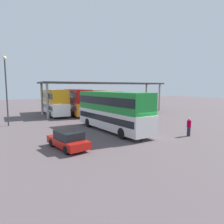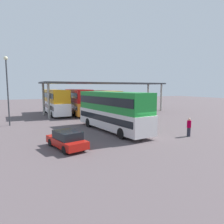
# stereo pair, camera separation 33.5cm
# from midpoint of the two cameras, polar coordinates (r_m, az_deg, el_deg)

# --- Properties ---
(ground_plane) EXTENTS (140.00, 140.00, 0.00)m
(ground_plane) POSITION_cam_midpoint_polar(r_m,az_deg,el_deg) (18.59, 7.93, -7.36)
(ground_plane) COLOR #564A4D
(double_decker_main) EXTENTS (3.89, 10.94, 4.09)m
(double_decker_main) POSITION_cam_midpoint_polar(r_m,az_deg,el_deg) (21.27, -0.47, 0.67)
(double_decker_main) COLOR silver
(double_decker_main) RESTS_ON ground_plane
(parked_hatchback) EXTENTS (2.55, 4.16, 1.35)m
(parked_hatchback) POSITION_cam_midpoint_polar(r_m,az_deg,el_deg) (15.73, -12.76, -7.57)
(parked_hatchback) COLOR #AF160F
(parked_hatchback) RESTS_ON ground_plane
(double_decker_near_canopy) EXTENTS (2.78, 11.27, 4.16)m
(double_decker_near_canopy) POSITION_cam_midpoint_polar(r_m,az_deg,el_deg) (35.44, -16.20, 2.94)
(double_decker_near_canopy) COLOR white
(double_decker_near_canopy) RESTS_ON ground_plane
(double_decker_mid_row) EXTENTS (3.12, 11.68, 4.21)m
(double_decker_mid_row) POSITION_cam_midpoint_polar(r_m,az_deg,el_deg) (35.23, -10.20, 3.13)
(double_decker_mid_row) COLOR orange
(double_decker_mid_row) RESTS_ON ground_plane
(double_decker_far_right) EXTENTS (3.02, 11.19, 4.00)m
(double_decker_far_right) POSITION_cam_midpoint_polar(r_m,az_deg,el_deg) (34.62, -3.21, 2.99)
(double_decker_far_right) COLOR white
(double_decker_far_right) RESTS_ON ground_plane
(depot_canopy) EXTENTS (23.00, 6.76, 5.41)m
(depot_canopy) POSITION_cam_midpoint_polar(r_m,az_deg,el_deg) (36.69, -1.87, 7.68)
(depot_canopy) COLOR #33353A
(depot_canopy) RESTS_ON ground_plane
(lamppost_tall) EXTENTS (0.44, 0.44, 8.12)m
(lamppost_tall) POSITION_cam_midpoint_polar(r_m,az_deg,el_deg) (26.94, -27.79, 7.23)
(lamppost_tall) COLOR #33353A
(lamppost_tall) RESTS_ON ground_plane
(pedestrian_waiting) EXTENTS (0.38, 0.38, 1.73)m
(pedestrian_waiting) POSITION_cam_midpoint_polar(r_m,az_deg,el_deg) (20.42, 20.21, -3.95)
(pedestrian_waiting) COLOR #262633
(pedestrian_waiting) RESTS_ON ground_plane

